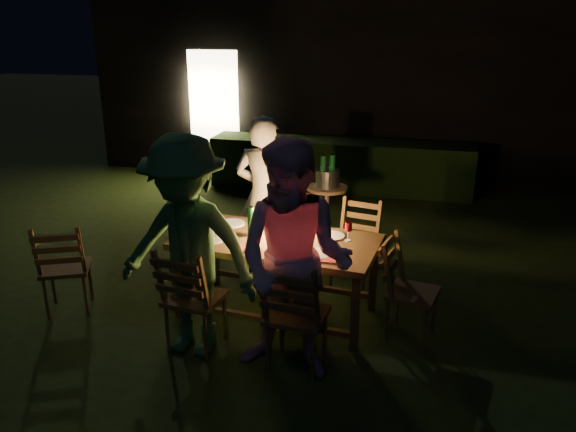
% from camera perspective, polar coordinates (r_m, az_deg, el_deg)
% --- Properties ---
extents(garden_envelope, '(40.00, 40.00, 3.20)m').
position_cam_1_polar(garden_envelope, '(11.32, 9.84, 13.73)').
color(garden_envelope, black).
rests_on(garden_envelope, ground).
extents(dining_table, '(1.91, 1.09, 0.76)m').
position_cam_1_polar(dining_table, '(5.14, -1.15, -3.12)').
color(dining_table, '#50361A').
rests_on(dining_table, ground).
extents(chair_near_left, '(0.49, 0.52, 0.99)m').
position_cam_1_polar(chair_near_left, '(4.85, -9.46, -9.91)').
color(chair_near_left, '#50361A').
rests_on(chair_near_left, ground).
extents(chair_near_right, '(0.49, 0.52, 1.01)m').
position_cam_1_polar(chair_near_right, '(4.52, 0.81, -11.85)').
color(chair_near_right, '#50361A').
rests_on(chair_near_right, ground).
extents(chair_far_left, '(0.45, 0.48, 0.90)m').
position_cam_1_polar(chair_far_left, '(6.11, -2.53, -3.54)').
color(chair_far_left, '#50361A').
rests_on(chair_far_left, ground).
extents(chair_far_right, '(0.51, 0.53, 0.95)m').
position_cam_1_polar(chair_far_right, '(5.83, 6.67, -4.68)').
color(chair_far_right, '#50361A').
rests_on(chair_far_right, ground).
extents(chair_end, '(0.53, 0.50, 0.93)m').
position_cam_1_polar(chair_end, '(5.05, 12.24, -9.07)').
color(chair_end, '#50361A').
rests_on(chair_end, ground).
extents(chair_spare, '(0.58, 0.59, 0.96)m').
position_cam_1_polar(chair_spare, '(5.74, -21.49, -6.35)').
color(chair_spare, '#50361A').
rests_on(chair_spare, ground).
extents(person_house_side, '(0.67, 0.48, 1.73)m').
position_cam_1_polar(person_house_side, '(5.95, -2.43, 1.93)').
color(person_house_side, white).
rests_on(person_house_side, ground).
extents(person_opp_right, '(0.98, 0.80, 1.87)m').
position_cam_1_polar(person_opp_right, '(4.19, 0.63, -4.79)').
color(person_opp_right, pink).
rests_on(person_opp_right, ground).
extents(person_opp_left, '(1.26, 0.81, 1.85)m').
position_cam_1_polar(person_opp_left, '(4.54, -10.19, -3.29)').
color(person_opp_left, '#326532').
rests_on(person_opp_left, ground).
extents(lantern, '(0.16, 0.16, 0.35)m').
position_cam_1_polar(lantern, '(5.08, -0.44, -0.57)').
color(lantern, white).
rests_on(lantern, dining_table).
extents(plate_far_left, '(0.25, 0.25, 0.01)m').
position_cam_1_polar(plate_far_left, '(5.50, -5.71, -0.74)').
color(plate_far_left, white).
rests_on(plate_far_left, dining_table).
extents(plate_near_left, '(0.25, 0.25, 0.01)m').
position_cam_1_polar(plate_near_left, '(5.13, -7.79, -2.34)').
color(plate_near_left, white).
rests_on(plate_near_left, dining_table).
extents(plate_far_right, '(0.25, 0.25, 0.01)m').
position_cam_1_polar(plate_far_right, '(5.17, 4.38, -2.03)').
color(plate_far_right, white).
rests_on(plate_far_right, dining_table).
extents(plate_near_right, '(0.25, 0.25, 0.01)m').
position_cam_1_polar(plate_near_right, '(4.78, 2.97, -3.86)').
color(plate_near_right, white).
rests_on(plate_near_right, dining_table).
extents(wineglass_a, '(0.06, 0.06, 0.18)m').
position_cam_1_polar(wineglass_a, '(5.42, -3.08, -0.05)').
color(wineglass_a, '#59070F').
rests_on(wineglass_a, dining_table).
extents(wineglass_b, '(0.06, 0.06, 0.18)m').
position_cam_1_polar(wineglass_b, '(5.26, -8.99, -0.91)').
color(wineglass_b, '#59070F').
rests_on(wineglass_b, dining_table).
extents(wineglass_c, '(0.06, 0.06, 0.18)m').
position_cam_1_polar(wineglass_c, '(4.74, 1.04, -3.00)').
color(wineglass_c, '#59070F').
rests_on(wineglass_c, dining_table).
extents(wineglass_d, '(0.06, 0.06, 0.18)m').
position_cam_1_polar(wineglass_d, '(5.07, 6.14, -1.57)').
color(wineglass_d, '#59070F').
rests_on(wineglass_d, dining_table).
extents(wineglass_e, '(0.06, 0.06, 0.18)m').
position_cam_1_polar(wineglass_e, '(4.85, -3.52, -2.47)').
color(wineglass_e, silver).
rests_on(wineglass_e, dining_table).
extents(bottle_table, '(0.07, 0.07, 0.28)m').
position_cam_1_polar(bottle_table, '(5.15, -3.77, -0.55)').
color(bottle_table, '#0F471E').
rests_on(bottle_table, dining_table).
extents(napkin_left, '(0.18, 0.14, 0.01)m').
position_cam_1_polar(napkin_left, '(4.89, -4.13, -3.37)').
color(napkin_left, red).
rests_on(napkin_left, dining_table).
extents(napkin_right, '(0.18, 0.14, 0.01)m').
position_cam_1_polar(napkin_right, '(4.68, 3.86, -4.40)').
color(napkin_right, red).
rests_on(napkin_right, dining_table).
extents(phone, '(0.14, 0.07, 0.01)m').
position_cam_1_polar(phone, '(5.10, -8.90, -2.59)').
color(phone, black).
rests_on(phone, dining_table).
extents(side_table, '(0.51, 0.51, 0.68)m').
position_cam_1_polar(side_table, '(7.00, 4.00, 2.35)').
color(side_table, brown).
rests_on(side_table, ground).
extents(ice_bucket, '(0.30, 0.30, 0.22)m').
position_cam_1_polar(ice_bucket, '(6.95, 4.04, 3.85)').
color(ice_bucket, '#A5A8AD').
rests_on(ice_bucket, side_table).
extents(bottle_bucket_a, '(0.07, 0.07, 0.32)m').
position_cam_1_polar(bottle_bucket_a, '(6.91, 3.58, 4.19)').
color(bottle_bucket_a, '#0F471E').
rests_on(bottle_bucket_a, side_table).
extents(bottle_bucket_b, '(0.07, 0.07, 0.32)m').
position_cam_1_polar(bottle_bucket_b, '(6.97, 4.51, 4.31)').
color(bottle_bucket_b, '#0F471E').
rests_on(bottle_bucket_b, side_table).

